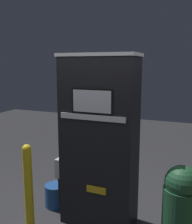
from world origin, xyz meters
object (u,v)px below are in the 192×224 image
(gas_pump, at_px, (99,142))
(safety_bollard, at_px, (28,185))
(squeegee_bucket, at_px, (56,195))
(trash_bin, at_px, (181,210))

(gas_pump, distance_m, safety_bollard, 1.05)
(gas_pump, relative_size, squeegee_bucket, 3.03)
(squeegee_bucket, bearing_deg, safety_bollard, -94.59)
(gas_pump, height_order, trash_bin, gas_pump)
(trash_bin, bearing_deg, gas_pump, 166.73)
(safety_bollard, height_order, trash_bin, safety_bollard)
(gas_pump, bearing_deg, squeegee_bucket, 171.90)
(trash_bin, bearing_deg, safety_bollard, -173.52)
(trash_bin, bearing_deg, squeegee_bucket, 168.85)
(safety_bollard, height_order, squeegee_bucket, safety_bollard)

